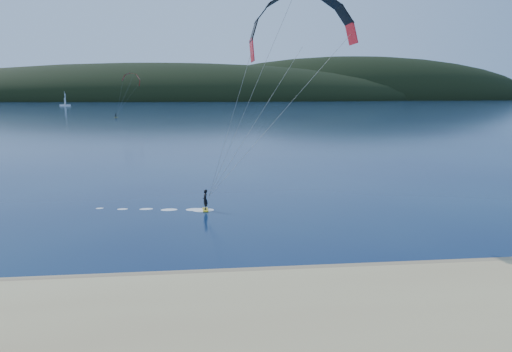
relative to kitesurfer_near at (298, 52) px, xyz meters
The scene contains 6 objects.
ground 23.65m from the kitesurfer_near, 115.89° to the right, with size 1800.00×1800.00×0.00m, color #07153A.
wet_sand 20.56m from the kitesurfer_near, 123.31° to the right, with size 220.00×2.50×0.10m.
headland 728.22m from the kitesurfer_near, 90.61° to the left, with size 1200.00×310.00×140.00m.
kitesurfer_near is the anchor object (origin of this frame).
kitesurfer_far 181.30m from the kitesurfer_near, 102.06° to the left, with size 12.53×4.75×18.32m.
sailboat 403.71m from the kitesurfer_near, 107.55° to the left, with size 8.59×5.60×12.37m.
Camera 1 is at (0.48, -21.87, 10.54)m, focal length 33.66 mm.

